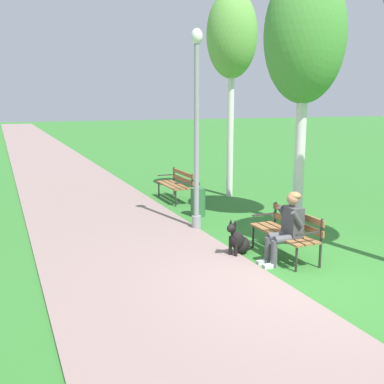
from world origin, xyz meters
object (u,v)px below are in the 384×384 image
(birch_tree_second, at_px, (305,38))
(dog_black, at_px, (239,241))
(park_bench_near, at_px, (288,229))
(park_bench_mid, at_px, (177,183))
(litter_bin, at_px, (198,202))
(lamp_post_near, at_px, (197,129))
(person_seated_on_near_bench, at_px, (287,225))
(birch_tree_third, at_px, (232,37))

(birch_tree_second, bearing_deg, dog_black, -148.73)
(park_bench_near, height_order, park_bench_mid, same)
(park_bench_mid, relative_size, litter_bin, 2.14)
(lamp_post_near, bearing_deg, dog_black, -89.32)
(person_seated_on_near_bench, xyz_separation_m, litter_bin, (-0.08, 3.60, -0.33))
(person_seated_on_near_bench, relative_size, birch_tree_second, 0.23)
(park_bench_mid, distance_m, lamp_post_near, 3.41)
(person_seated_on_near_bench, bearing_deg, dog_black, 129.01)
(litter_bin, bearing_deg, birch_tree_second, -40.79)
(birch_tree_second, height_order, litter_bin, birch_tree_second)
(park_bench_mid, bearing_deg, person_seated_on_near_bench, -90.87)
(birch_tree_second, bearing_deg, park_bench_mid, 115.43)
(park_bench_near, height_order, dog_black, park_bench_near)
(person_seated_on_near_bench, distance_m, lamp_post_near, 3.02)
(park_bench_near, height_order, person_seated_on_near_bench, person_seated_on_near_bench)
(litter_bin, bearing_deg, birch_tree_third, 45.18)
(lamp_post_near, xyz_separation_m, birch_tree_third, (2.31, 2.87, 2.31))
(dog_black, height_order, birch_tree_second, birch_tree_second)
(park_bench_near, bearing_deg, park_bench_mid, 91.37)
(person_seated_on_near_bench, height_order, dog_black, person_seated_on_near_bench)
(park_bench_mid, bearing_deg, park_bench_near, -88.63)
(birch_tree_second, bearing_deg, birch_tree_third, 89.51)
(park_bench_mid, bearing_deg, lamp_post_near, -102.85)
(birch_tree_second, relative_size, litter_bin, 7.92)
(birch_tree_second, distance_m, birch_tree_third, 3.39)
(litter_bin, bearing_deg, dog_black, -99.24)
(park_bench_mid, bearing_deg, litter_bin, -95.13)
(birch_tree_third, height_order, litter_bin, birch_tree_third)
(dog_black, relative_size, litter_bin, 1.09)
(birch_tree_third, bearing_deg, lamp_post_near, -128.83)
(dog_black, bearing_deg, person_seated_on_near_bench, -50.99)
(park_bench_near, bearing_deg, birch_tree_third, 73.55)
(person_seated_on_near_bench, xyz_separation_m, lamp_post_near, (-0.58, 2.56, 1.49))
(litter_bin, bearing_deg, person_seated_on_near_bench, -88.67)
(litter_bin, bearing_deg, park_bench_near, -85.01)
(lamp_post_near, distance_m, birch_tree_third, 4.35)
(park_bench_mid, distance_m, birch_tree_second, 5.18)
(person_seated_on_near_bench, height_order, lamp_post_near, lamp_post_near)
(park_bench_near, distance_m, park_bench_mid, 5.19)
(birch_tree_second, height_order, birch_tree_third, birch_tree_third)
(park_bench_mid, height_order, person_seated_on_near_bench, person_seated_on_near_bench)
(person_seated_on_near_bench, xyz_separation_m, dog_black, (-0.56, 0.69, -0.42))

